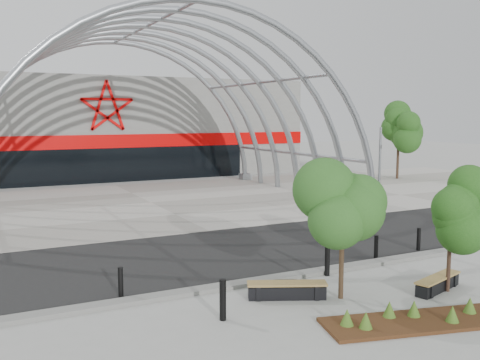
# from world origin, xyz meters

# --- Properties ---
(ground) EXTENTS (140.00, 140.00, 0.00)m
(ground) POSITION_xyz_m (0.00, 0.00, 0.00)
(ground) COLOR #9B9B96
(ground) RESTS_ON ground
(road) EXTENTS (140.00, 7.00, 0.02)m
(road) POSITION_xyz_m (0.00, 3.50, 0.01)
(road) COLOR black
(road) RESTS_ON ground
(forecourt) EXTENTS (60.00, 17.00, 0.04)m
(forecourt) POSITION_xyz_m (0.00, 15.50, 0.02)
(forecourt) COLOR gray
(forecourt) RESTS_ON ground
(kerb) EXTENTS (60.00, 0.50, 0.12)m
(kerb) POSITION_xyz_m (0.00, -0.25, 0.06)
(kerb) COLOR slate
(kerb) RESTS_ON ground
(arena_building) EXTENTS (34.00, 15.24, 8.00)m
(arena_building) POSITION_xyz_m (0.00, 33.45, 3.99)
(arena_building) COLOR slate
(arena_building) RESTS_ON ground
(vault_canopy) EXTENTS (20.80, 15.80, 20.36)m
(vault_canopy) POSITION_xyz_m (0.00, 15.50, 0.02)
(vault_canopy) COLOR #999EA3
(vault_canopy) RESTS_ON ground
(planting_bed) EXTENTS (4.83, 2.50, 0.49)m
(planting_bed) POSITION_xyz_m (0.35, -4.75, 0.12)
(planting_bed) COLOR #361C0C
(planting_bed) RESTS_ON ground
(signal_pole) EXTENTS (0.34, 0.61, 4.42)m
(signal_pole) POSITION_xyz_m (10.28, 7.91, 2.31)
(signal_pole) COLOR slate
(signal_pole) RESTS_ON ground
(street_tree_0) EXTENTS (1.87, 1.87, 4.27)m
(street_tree_0) POSITION_xyz_m (-0.12, -2.48, 3.07)
(street_tree_0) COLOR black
(street_tree_0) RESTS_ON ground
(street_tree_1) EXTENTS (1.43, 1.43, 3.39)m
(street_tree_1) POSITION_xyz_m (3.01, -3.38, 2.43)
(street_tree_1) COLOR black
(street_tree_1) RESTS_ON ground
(bench_0) EXTENTS (2.20, 1.36, 0.46)m
(bench_0) POSITION_xyz_m (-1.47, -1.82, 0.22)
(bench_0) COLOR black
(bench_0) RESTS_ON ground
(bench_1) EXTENTS (2.04, 1.01, 0.42)m
(bench_1) POSITION_xyz_m (2.79, -3.21, 0.20)
(bench_1) COLOR black
(bench_1) RESTS_ON ground
(bollard_0) EXTENTS (0.14, 0.14, 0.87)m
(bollard_0) POSITION_xyz_m (-5.57, 0.30, 0.44)
(bollard_0) COLOR black
(bollard_0) RESTS_ON ground
(bollard_1) EXTENTS (0.17, 0.17, 1.04)m
(bollard_1) POSITION_xyz_m (-3.71, -2.45, 0.52)
(bollard_1) COLOR black
(bollard_1) RESTS_ON ground
(bollard_2) EXTENTS (0.16, 0.16, 1.02)m
(bollard_2) POSITION_xyz_m (0.79, -0.58, 0.51)
(bollard_2) COLOR black
(bollard_2) RESTS_ON ground
(bollard_3) EXTENTS (0.14, 0.14, 0.90)m
(bollard_3) POSITION_xyz_m (3.39, 0.14, 0.45)
(bollard_3) COLOR black
(bollard_3) RESTS_ON ground
(bollard_4) EXTENTS (0.14, 0.14, 0.88)m
(bollard_4) POSITION_xyz_m (5.69, 0.44, 0.44)
(bollard_4) COLOR black
(bollard_4) RESTS_ON ground
(bg_tree_1) EXTENTS (2.70, 2.70, 5.91)m
(bg_tree_1) POSITION_xyz_m (21.00, 18.00, 4.25)
(bg_tree_1) COLOR black
(bg_tree_1) RESTS_ON ground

